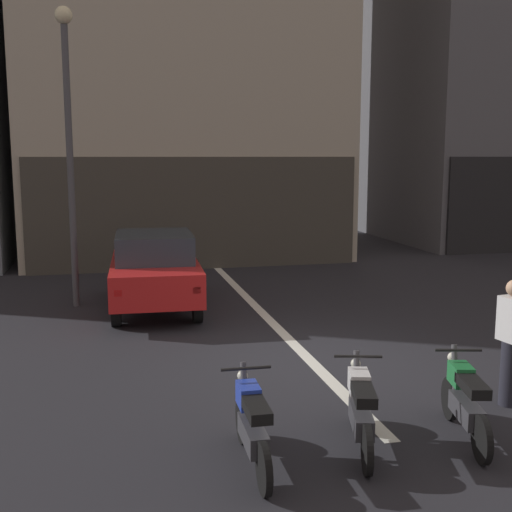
{
  "coord_description": "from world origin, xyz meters",
  "views": [
    {
      "loc": [
        -3.08,
        -9.28,
        3.23
      ],
      "look_at": [
        -0.42,
        2.0,
        1.4
      ],
      "focal_mm": 44.69,
      "sensor_mm": 36.0,
      "label": 1
    }
  ],
  "objects_px": {
    "motorcycle_white_row_left_mid": "(361,409)",
    "motorcycle_green_row_centre": "(465,401)",
    "motorcycle_blue_row_leftmost": "(252,424)",
    "person_by_motorcycles": "(511,342)",
    "car_red_crossing_near": "(155,268)",
    "street_lamp": "(69,126)"
  },
  "relations": [
    {
      "from": "motorcycle_green_row_centre",
      "to": "person_by_motorcycles",
      "type": "xyz_separation_m",
      "value": [
        1.11,
        0.77,
        0.4
      ]
    },
    {
      "from": "motorcycle_green_row_centre",
      "to": "motorcycle_blue_row_leftmost",
      "type": "bearing_deg",
      "value": -178.34
    },
    {
      "from": "motorcycle_white_row_left_mid",
      "to": "person_by_motorcycles",
      "type": "xyz_separation_m",
      "value": [
        2.37,
        0.72,
        0.4
      ]
    },
    {
      "from": "motorcycle_blue_row_leftmost",
      "to": "motorcycle_white_row_left_mid",
      "type": "bearing_deg",
      "value": 5.53
    },
    {
      "from": "motorcycle_white_row_left_mid",
      "to": "motorcycle_green_row_centre",
      "type": "relative_size",
      "value": 0.99
    },
    {
      "from": "car_red_crossing_near",
      "to": "motorcycle_green_row_centre",
      "type": "bearing_deg",
      "value": -67.44
    },
    {
      "from": "street_lamp",
      "to": "motorcycle_green_row_centre",
      "type": "distance_m",
      "value": 9.7
    },
    {
      "from": "motorcycle_blue_row_leftmost",
      "to": "person_by_motorcycles",
      "type": "height_order",
      "value": "person_by_motorcycles"
    },
    {
      "from": "street_lamp",
      "to": "motorcycle_green_row_centre",
      "type": "xyz_separation_m",
      "value": [
        4.62,
        -7.83,
        -3.37
      ]
    },
    {
      "from": "motorcycle_white_row_left_mid",
      "to": "motorcycle_green_row_centre",
      "type": "height_order",
      "value": "same"
    },
    {
      "from": "motorcycle_blue_row_leftmost",
      "to": "motorcycle_green_row_centre",
      "type": "bearing_deg",
      "value": 1.66
    },
    {
      "from": "motorcycle_white_row_left_mid",
      "to": "street_lamp",
      "type": "bearing_deg",
      "value": 113.39
    },
    {
      "from": "street_lamp",
      "to": "person_by_motorcycles",
      "type": "distance_m",
      "value": 9.57
    },
    {
      "from": "street_lamp",
      "to": "motorcycle_blue_row_leftmost",
      "type": "distance_m",
      "value": 8.85
    },
    {
      "from": "motorcycle_blue_row_leftmost",
      "to": "person_by_motorcycles",
      "type": "relative_size",
      "value": 1.0
    },
    {
      "from": "motorcycle_green_row_centre",
      "to": "street_lamp",
      "type": "bearing_deg",
      "value": 120.57
    },
    {
      "from": "motorcycle_blue_row_leftmost",
      "to": "motorcycle_white_row_left_mid",
      "type": "height_order",
      "value": "same"
    },
    {
      "from": "street_lamp",
      "to": "car_red_crossing_near",
      "type": "bearing_deg",
      "value": -22.2
    },
    {
      "from": "motorcycle_white_row_left_mid",
      "to": "motorcycle_green_row_centre",
      "type": "xyz_separation_m",
      "value": [
        1.26,
        -0.05,
        0.0
      ]
    },
    {
      "from": "street_lamp",
      "to": "person_by_motorcycles",
      "type": "relative_size",
      "value": 3.73
    },
    {
      "from": "car_red_crossing_near",
      "to": "motorcycle_white_row_left_mid",
      "type": "relative_size",
      "value": 2.57
    },
    {
      "from": "person_by_motorcycles",
      "to": "street_lamp",
      "type": "bearing_deg",
      "value": 129.08
    }
  ]
}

